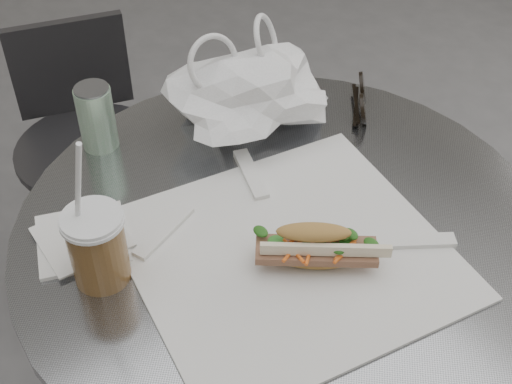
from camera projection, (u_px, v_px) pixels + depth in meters
cafe_table at (279, 340)px, 1.19m from camera, size 0.76×0.76×0.74m
chair_far at (95, 177)px, 1.75m from camera, size 0.36×0.38×0.65m
sandwich_paper at (289, 254)px, 0.96m from camera, size 0.47×0.45×0.00m
banh_mi at (315, 247)px, 0.92m from camera, size 0.19×0.18×0.07m
iced_coffee at (97, 246)px, 0.89m from camera, size 0.08×0.08×0.23m
sunglasses at (361, 100)px, 1.19m from camera, size 0.10×0.10×0.05m
plastic_bag at (250, 94)px, 1.13m from camera, size 0.30×0.27×0.13m
napkin_stack at (82, 238)px, 0.98m from camera, size 0.16×0.16×0.01m
drink_can at (96, 117)px, 1.10m from camera, size 0.06×0.06×0.11m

